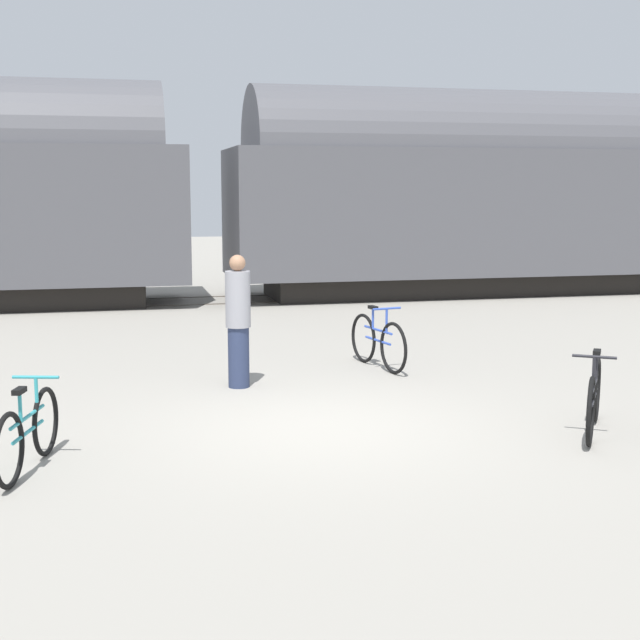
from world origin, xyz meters
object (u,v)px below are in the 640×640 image
Objects in this scene: bicycle_blue at (378,342)px; bicycle_black at (594,398)px; freight_train at (207,190)px; person_in_grey at (238,321)px; bicycle_teal at (28,433)px.

bicycle_blue is 4.20m from bicycle_black.
freight_train is at bearing 100.46° from bicycle_blue.
freight_train reaches higher than person_in_grey.
bicycle_black is (5.99, -0.04, 0.02)m from bicycle_teal.
freight_train is 16.79× the size of bicycle_black.
bicycle_teal is 1.07× the size of bicycle_black.
bicycle_teal is (-3.11, -12.64, -2.28)m from freight_train.
person_in_grey is (-2.23, -0.81, 0.51)m from bicycle_blue.
bicycle_black is at bearing 139.39° from person_in_grey.
bicycle_black is 4.77m from person_in_grey.
bicycle_black is at bearing -77.21° from freight_train.
bicycle_black is (2.88, -12.68, -2.26)m from freight_train.
bicycle_teal is 0.92× the size of person_in_grey.
person_in_grey reaches higher than bicycle_blue.
bicycle_blue reaches higher than bicycle_teal.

